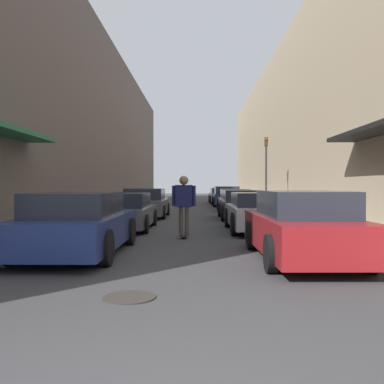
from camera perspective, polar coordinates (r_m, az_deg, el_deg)
The scene contains 17 objects.
ground at distance 22.30m, azimuth 0.19°, elevation -2.95°, with size 109.78×109.78×0.00m, color #38383A.
curb_strip_left at distance 27.63m, azimuth -8.55°, elevation -2.09°, with size 1.80×49.90×0.12m.
curb_strip_right at distance 27.57m, azimuth 9.14°, elevation -2.10°, with size 1.80×49.90×0.12m.
building_row_left at distance 28.45m, azimuth -14.42°, elevation 8.50°, with size 4.90×49.90×10.55m.
building_row_right at distance 28.32m, azimuth 15.03°, elevation 8.00°, with size 4.90×49.90×10.02m.
parked_car_left_0 at distance 9.62m, azimuth -14.92°, elevation -4.18°, with size 1.98×4.59×1.35m.
parked_car_left_1 at distance 14.71m, azimuth -8.98°, elevation -2.64°, with size 1.91×4.29×1.24m.
parked_car_left_2 at distance 20.14m, azimuth -6.22°, elevation -1.54°, with size 2.06×4.21×1.35m.
parked_car_right_0 at distance 8.89m, azimuth 14.43°, elevation -4.52°, with size 1.87×4.40×1.39m.
parked_car_right_1 at distance 14.12m, azimuth 8.86°, elevation -2.67°, with size 2.00×4.30×1.26m.
parked_car_right_2 at distance 19.19m, azimuth 6.81°, elevation -1.71°, with size 2.09×4.17×1.29m.
parked_car_right_3 at distance 24.92m, azimuth 5.67°, elevation -1.12°, with size 1.89×4.42×1.28m.
parked_car_right_4 at distance 30.75m, azimuth 4.60°, elevation -0.62°, with size 2.00×4.49×1.42m.
parked_car_right_5 at distance 36.20m, azimuth 3.92°, elevation -0.48°, with size 2.07×4.68×1.27m.
skateboarder at distance 12.18m, azimuth -1.09°, elevation -1.02°, with size 0.68×0.78×1.77m.
manhole_cover at distance 5.93m, azimuth -8.34°, elevation -13.71°, with size 0.70×0.70×0.02m.
traffic_light at distance 22.08m, azimuth 9.85°, elevation 3.37°, with size 0.16×0.22×3.82m.
Camera 1 is at (0.19, -2.29, 1.50)m, focal length 40.00 mm.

